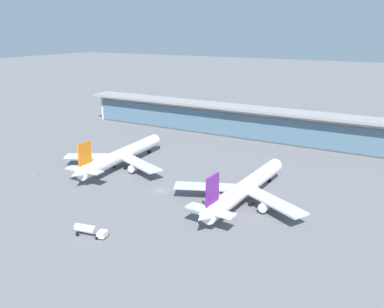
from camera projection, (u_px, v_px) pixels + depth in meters
ground_plane at (160, 190)px, 130.42m from camera, size 1200.00×1200.00×0.00m
airliner_left_stand at (121, 155)px, 151.11m from camera, size 42.75×55.68×14.82m
airliner_centre_stand at (245, 188)px, 120.24m from camera, size 42.77×55.66×14.82m
service_truck_near_nose_white at (89, 230)px, 101.33m from camera, size 8.87×3.91×2.95m
service_truck_under_wing_grey at (212, 211)px, 113.63m from camera, size 6.84×3.68×2.70m
service_truck_mid_apron_olive at (77, 166)px, 151.29m from camera, size 3.72×6.83×2.70m
terminal_building at (249, 122)px, 191.27m from camera, size 183.60×12.80×15.20m
safety_cone_alpha at (38, 175)px, 143.68m from camera, size 0.62×0.62×0.70m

